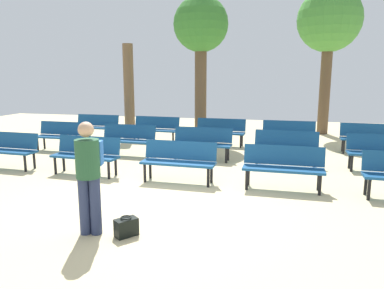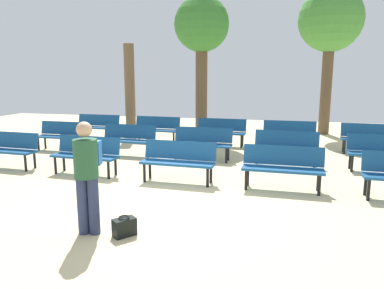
% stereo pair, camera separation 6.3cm
% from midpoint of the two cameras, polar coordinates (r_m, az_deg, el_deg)
% --- Properties ---
extents(ground_plane, '(26.24, 26.24, 0.00)m').
position_cam_midpoint_polar(ground_plane, '(6.68, -6.03, -9.33)').
color(ground_plane, beige).
extents(bench_r0_c0, '(1.62, 0.55, 0.87)m').
position_cam_midpoint_polar(bench_r0_c0, '(10.25, -26.48, -0.40)').
color(bench_r0_c0, navy).
rests_on(bench_r0_c0, ground_plane).
extents(bench_r0_c1, '(1.63, 0.58, 0.87)m').
position_cam_midpoint_polar(bench_r0_c1, '(8.89, -15.85, -1.23)').
color(bench_r0_c1, navy).
rests_on(bench_r0_c1, ground_plane).
extents(bench_r0_c2, '(1.61, 0.52, 0.87)m').
position_cam_midpoint_polar(bench_r0_c2, '(7.93, -1.88, -2.25)').
color(bench_r0_c2, navy).
rests_on(bench_r0_c2, ground_plane).
extents(bench_r0_c3, '(1.61, 0.50, 0.87)m').
position_cam_midpoint_polar(bench_r0_c3, '(7.62, 14.12, -3.10)').
color(bench_r0_c3, navy).
rests_on(bench_r0_c3, ground_plane).
extents(bench_r1_c0, '(1.61, 0.52, 0.87)m').
position_cam_midpoint_polar(bench_r1_c0, '(11.88, -19.29, 1.52)').
color(bench_r1_c0, navy).
rests_on(bench_r1_c0, ground_plane).
extents(bench_r1_c1, '(1.62, 0.54, 0.87)m').
position_cam_midpoint_polar(bench_r1_c1, '(10.71, -9.69, 1.03)').
color(bench_r1_c1, navy).
rests_on(bench_r1_c1, ground_plane).
extents(bench_r1_c2, '(1.61, 0.51, 0.87)m').
position_cam_midpoint_polar(bench_r1_c2, '(9.98, 1.81, 0.46)').
color(bench_r1_c2, navy).
rests_on(bench_r1_c2, ground_plane).
extents(bench_r1_c3, '(1.62, 0.57, 0.87)m').
position_cam_midpoint_polar(bench_r1_c3, '(9.68, 14.56, -0.20)').
color(bench_r1_c3, navy).
rests_on(bench_r1_c3, ground_plane).
extents(bench_r1_c4, '(1.60, 0.49, 0.87)m').
position_cam_midpoint_polar(bench_r1_c4, '(9.89, 27.64, -0.87)').
color(bench_r1_c4, navy).
rests_on(bench_r1_c4, ground_plane).
extents(bench_r2_c0, '(1.61, 0.51, 0.87)m').
position_cam_midpoint_polar(bench_r2_c0, '(13.63, -14.32, 2.91)').
color(bench_r2_c0, navy).
rests_on(bench_r2_c0, ground_plane).
extents(bench_r2_c1, '(1.62, 0.56, 0.87)m').
position_cam_midpoint_polar(bench_r2_c1, '(12.64, -5.37, 2.61)').
color(bench_r2_c1, navy).
rests_on(bench_r2_c1, ground_plane).
extents(bench_r2_c2, '(1.61, 0.52, 0.87)m').
position_cam_midpoint_polar(bench_r2_c2, '(12.03, 4.68, 2.21)').
color(bench_r2_c2, navy).
rests_on(bench_r2_c2, ground_plane).
extents(bench_r2_c3, '(1.61, 0.50, 0.87)m').
position_cam_midpoint_polar(bench_r2_c3, '(11.81, 14.98, 1.71)').
color(bench_r2_c3, navy).
rests_on(bench_r2_c3, ground_plane).
extents(bench_r2_c4, '(1.62, 0.54, 0.87)m').
position_cam_midpoint_polar(bench_r2_c4, '(11.95, 26.02, 1.08)').
color(bench_r2_c4, navy).
rests_on(bench_r2_c4, ground_plane).
extents(tree_0, '(2.37, 2.37, 5.49)m').
position_cam_midpoint_polar(tree_0, '(15.31, 20.79, 17.25)').
color(tree_0, brown).
rests_on(tree_0, ground_plane).
extents(tree_1, '(1.90, 1.90, 4.95)m').
position_cam_midpoint_polar(tree_1, '(13.29, 1.65, 17.39)').
color(tree_1, brown).
rests_on(tree_1, ground_plane).
extents(tree_2, '(0.38, 0.38, 3.41)m').
position_cam_midpoint_polar(tree_2, '(14.12, -9.48, 8.26)').
color(tree_2, brown).
rests_on(tree_2, ground_plane).
extents(visitor_with_backpack, '(0.41, 0.57, 1.65)m').
position_cam_midpoint_polar(visitor_with_backpack, '(5.47, -15.63, -3.94)').
color(visitor_with_backpack, navy).
rests_on(visitor_with_backpack, ground_plane).
extents(handbag, '(0.34, 0.36, 0.29)m').
position_cam_midpoint_polar(handbag, '(5.50, -10.11, -12.45)').
color(handbag, black).
rests_on(handbag, ground_plane).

